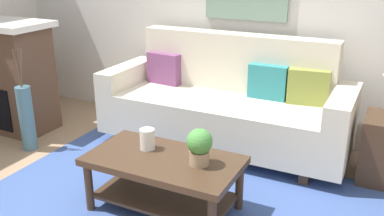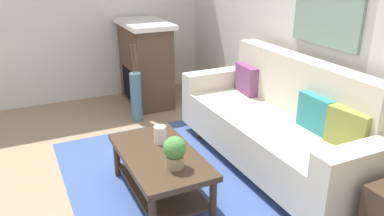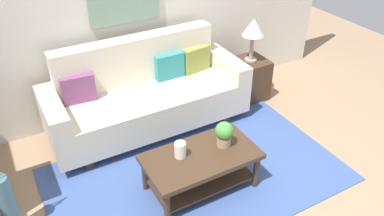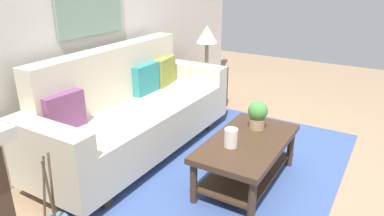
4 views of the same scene
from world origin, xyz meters
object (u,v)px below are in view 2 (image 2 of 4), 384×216
Objects in this scene: potted_plant_tabletop at (175,151)px; framed_painting at (328,1)px; throw_pillow_plum at (247,79)px; couch at (276,126)px; throw_pillow_olive at (348,129)px; throw_pillow_teal at (316,113)px; floor_vase at (136,97)px; tabletop_vase at (160,135)px; fireplace at (145,63)px; coffee_table at (160,165)px.

framed_painting is at bearing 100.14° from potted_plant_tabletop.
throw_pillow_plum is at bearing -155.24° from framed_painting.
throw_pillow_olive is (0.74, 0.12, 0.25)m from couch.
throw_pillow_teal reaches higher than potted_plant_tabletop.
floor_vase is (-0.94, -1.02, -0.36)m from throw_pillow_plum.
couch is at bearing -90.00° from framed_painting.
couch is 1.25m from potted_plant_tabletop.
couch is 1.17m from tabletop_vase.
throw_pillow_plum is 1.37× the size of potted_plant_tabletop.
throw_pillow_teal is 0.31× the size of fireplace.
couch is 1.25m from framed_painting.
tabletop_vase is at bearing 156.89° from coffee_table.
throw_pillow_olive is at bearing 71.73° from potted_plant_tabletop.
tabletop_vase is 0.19× the size of framed_painting.
throw_pillow_plum reaches higher than potted_plant_tabletop.
throw_pillow_olive reaches higher than floor_vase.
throw_pillow_plum is 1.00× the size of throw_pillow_teal.
coffee_table is 2.12m from framed_painting.
throw_pillow_teal is at bearing 67.80° from tabletop_vase.
coffee_table is at bearing -88.65° from couch.
couch reaches higher than throw_pillow_olive.
couch reaches higher than coffee_table.
floor_vase is at bearing -132.72° from throw_pillow_plum.
framed_painting is (2.26, 1.02, 1.01)m from fireplace.
throw_pillow_plum is at bearing 119.52° from coffee_table.
throw_pillow_olive reaches higher than tabletop_vase.
throw_pillow_teal is 1.00× the size of throw_pillow_olive.
fireplace is (-2.63, -0.68, -0.09)m from throw_pillow_teal.
couch is 0.79m from throw_pillow_plum.
floor_vase is at bearing 168.80° from coffee_table.
potted_plant_tabletop is at bearing -6.71° from tabletop_vase.
throw_pillow_teal reaches higher than coffee_table.
tabletop_vase is at bearing -65.36° from throw_pillow_plum.
couch is 14.95× the size of tabletop_vase.
tabletop_vase is 2.19m from fireplace.
potted_plant_tabletop is at bearing -76.08° from couch.
throw_pillow_plum is 0.31× the size of fireplace.
throw_pillow_plum is at bearing 24.22° from fireplace.
coffee_table is (-0.34, -1.36, -0.37)m from throw_pillow_teal.
floor_vase is at bearing -151.99° from couch.
throw_pillow_teal is 1.45m from coffee_table.
throw_pillow_olive is at bearing 0.00° from throw_pillow_teal.
fireplace is (-2.26, -0.56, 0.16)m from couch.
throw_pillow_plum is 1.22m from framed_painting.
fireplace is (-2.29, 0.67, 0.27)m from coffee_table.
couch reaches higher than tabletop_vase.
coffee_table is (0.77, -1.36, -0.37)m from throw_pillow_plum.
throw_pillow_teal is (0.37, 0.12, 0.25)m from couch.
couch is 8.95× the size of potted_plant_tabletop.
throw_pillow_plum is at bearing 114.64° from tabletop_vase.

